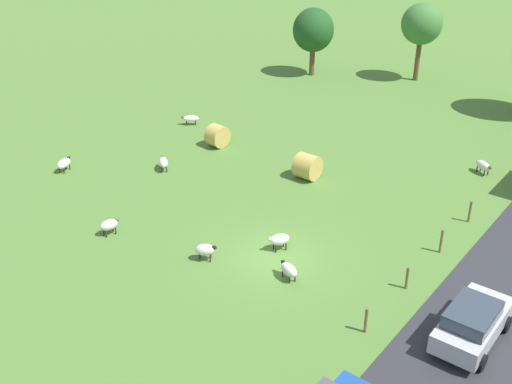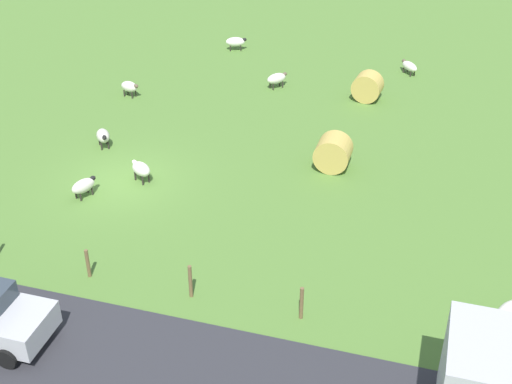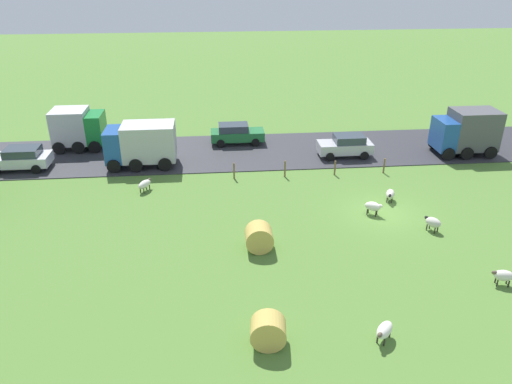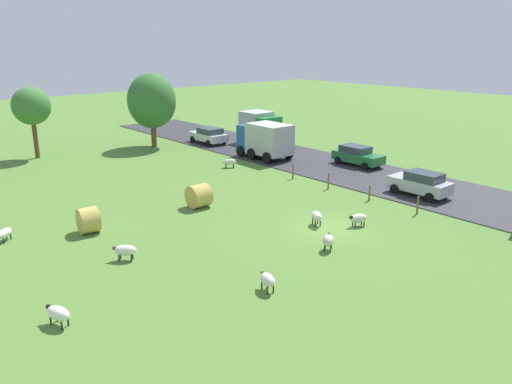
{
  "view_description": "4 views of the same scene",
  "coord_description": "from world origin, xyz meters",
  "px_view_note": "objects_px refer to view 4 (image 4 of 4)",
  "views": [
    {
      "loc": [
        14.16,
        -19.66,
        16.1
      ],
      "look_at": [
        -3.6,
        3.3,
        0.89
      ],
      "focal_mm": 44.17,
      "sensor_mm": 36.0,
      "label": 1
    },
    {
      "loc": [
        21.55,
        11.84,
        14.56
      ],
      "look_at": [
        1.0,
        5.83,
        1.11
      ],
      "focal_mm": 49.08,
      "sensor_mm": 36.0,
      "label": 2
    },
    {
      "loc": [
        -25.32,
        10.04,
        13.97
      ],
      "look_at": [
        0.81,
        7.61,
        1.33
      ],
      "focal_mm": 34.39,
      "sensor_mm": 36.0,
      "label": 3
    },
    {
      "loc": [
        -20.29,
        -17.18,
        10.14
      ],
      "look_at": [
        -0.32,
        5.86,
        0.83
      ],
      "focal_mm": 34.91,
      "sensor_mm": 36.0,
      "label": 4
    }
  ],
  "objects_px": {
    "sheep_4": "(317,216)",
    "sheep_6": "(4,233)",
    "sheep_1": "(328,240)",
    "car_1": "(421,183)",
    "sheep_5": "(58,313)",
    "tree_2": "(31,106)",
    "car_2": "(209,135)",
    "tree_0": "(152,101)",
    "car_0": "(357,155)",
    "hay_bale_0": "(88,220)",
    "truck_0": "(265,139)",
    "sheep_7": "(230,162)",
    "sheep_2": "(125,250)",
    "truck_1": "(260,126)",
    "hay_bale_1": "(199,196)",
    "sheep_3": "(267,280)",
    "sheep_0": "(358,218)"
  },
  "relations": [
    {
      "from": "sheep_0",
      "to": "sheep_4",
      "type": "xyz_separation_m",
      "value": [
        -1.69,
        1.65,
        0.07
      ]
    },
    {
      "from": "tree_2",
      "to": "car_2",
      "type": "xyz_separation_m",
      "value": [
        15.41,
        -4.9,
        -3.72
      ]
    },
    {
      "from": "hay_bale_0",
      "to": "truck_0",
      "type": "relative_size",
      "value": 0.29
    },
    {
      "from": "truck_0",
      "to": "hay_bale_0",
      "type": "bearing_deg",
      "value": -160.01
    },
    {
      "from": "sheep_2",
      "to": "sheep_6",
      "type": "distance_m",
      "value": 7.34
    },
    {
      "from": "sheep_1",
      "to": "car_1",
      "type": "bearing_deg",
      "value": 9.64
    },
    {
      "from": "sheep_2",
      "to": "sheep_3",
      "type": "bearing_deg",
      "value": -65.41
    },
    {
      "from": "sheep_3",
      "to": "hay_bale_1",
      "type": "relative_size",
      "value": 0.74
    },
    {
      "from": "tree_0",
      "to": "sheep_7",
      "type": "bearing_deg",
      "value": -88.08
    },
    {
      "from": "sheep_3",
      "to": "hay_bale_0",
      "type": "xyz_separation_m",
      "value": [
        -2.91,
        11.4,
        0.18
      ]
    },
    {
      "from": "sheep_4",
      "to": "sheep_6",
      "type": "xyz_separation_m",
      "value": [
        -14.17,
        9.13,
        -0.1
      ]
    },
    {
      "from": "tree_0",
      "to": "tree_2",
      "type": "bearing_deg",
      "value": 166.78
    },
    {
      "from": "tree_0",
      "to": "car_1",
      "type": "relative_size",
      "value": 1.76
    },
    {
      "from": "sheep_1",
      "to": "hay_bale_1",
      "type": "relative_size",
      "value": 0.72
    },
    {
      "from": "sheep_2",
      "to": "sheep_4",
      "type": "xyz_separation_m",
      "value": [
        10.45,
        -2.81,
        0.04
      ]
    },
    {
      "from": "sheep_2",
      "to": "hay_bale_0",
      "type": "xyz_separation_m",
      "value": [
        0.18,
        4.65,
        0.19
      ]
    },
    {
      "from": "tree_0",
      "to": "sheep_6",
      "type": "bearing_deg",
      "value": -138.08
    },
    {
      "from": "truck_0",
      "to": "hay_bale_1",
      "type": "bearing_deg",
      "value": -148.98
    },
    {
      "from": "sheep_5",
      "to": "car_0",
      "type": "xyz_separation_m",
      "value": [
        28.07,
        8.22,
        0.39
      ]
    },
    {
      "from": "sheep_1",
      "to": "hay_bale_0",
      "type": "bearing_deg",
      "value": 128.35
    },
    {
      "from": "hay_bale_0",
      "to": "tree_0",
      "type": "bearing_deg",
      "value": 51.46
    },
    {
      "from": "sheep_5",
      "to": "tree_2",
      "type": "distance_m",
      "value": 30.48
    },
    {
      "from": "sheep_6",
      "to": "truck_1",
      "type": "bearing_deg",
      "value": 21.53
    },
    {
      "from": "sheep_2",
      "to": "sheep_4",
      "type": "distance_m",
      "value": 10.82
    },
    {
      "from": "truck_0",
      "to": "car_0",
      "type": "bearing_deg",
      "value": -60.47
    },
    {
      "from": "car_2",
      "to": "sheep_7",
      "type": "bearing_deg",
      "value": -115.98
    },
    {
      "from": "sheep_7",
      "to": "car_1",
      "type": "relative_size",
      "value": 0.3
    },
    {
      "from": "sheep_7",
      "to": "tree_2",
      "type": "height_order",
      "value": "tree_2"
    },
    {
      "from": "sheep_4",
      "to": "sheep_3",
      "type": "bearing_deg",
      "value": -151.85
    },
    {
      "from": "sheep_5",
      "to": "car_0",
      "type": "relative_size",
      "value": 0.29
    },
    {
      "from": "sheep_0",
      "to": "car_0",
      "type": "bearing_deg",
      "value": 38.39
    },
    {
      "from": "car_0",
      "to": "sheep_3",
      "type": "bearing_deg",
      "value": -151.03
    },
    {
      "from": "sheep_4",
      "to": "sheep_6",
      "type": "distance_m",
      "value": 16.86
    },
    {
      "from": "sheep_0",
      "to": "sheep_5",
      "type": "relative_size",
      "value": 0.94
    },
    {
      "from": "sheep_2",
      "to": "car_2",
      "type": "height_order",
      "value": "car_2"
    },
    {
      "from": "tree_2",
      "to": "car_2",
      "type": "height_order",
      "value": "tree_2"
    },
    {
      "from": "sheep_5",
      "to": "truck_0",
      "type": "height_order",
      "value": "truck_0"
    },
    {
      "from": "sheep_1",
      "to": "car_2",
      "type": "relative_size",
      "value": 0.25
    },
    {
      "from": "truck_1",
      "to": "hay_bale_0",
      "type": "bearing_deg",
      "value": -152.02
    },
    {
      "from": "truck_1",
      "to": "car_1",
      "type": "distance_m",
      "value": 21.09
    },
    {
      "from": "sheep_3",
      "to": "sheep_7",
      "type": "bearing_deg",
      "value": 56.18
    },
    {
      "from": "sheep_6",
      "to": "hay_bale_1",
      "type": "xyz_separation_m",
      "value": [
        10.99,
        -2.01,
        0.28
      ]
    },
    {
      "from": "sheep_1",
      "to": "hay_bale_1",
      "type": "height_order",
      "value": "hay_bale_1"
    },
    {
      "from": "sheep_1",
      "to": "sheep_6",
      "type": "xyz_separation_m",
      "value": [
        -12.0,
        11.9,
        -0.09
      ]
    },
    {
      "from": "sheep_1",
      "to": "car_0",
      "type": "height_order",
      "value": "car_0"
    },
    {
      "from": "truck_0",
      "to": "tree_0",
      "type": "bearing_deg",
      "value": 113.62
    },
    {
      "from": "sheep_6",
      "to": "truck_1",
      "type": "xyz_separation_m",
      "value": [
        27.38,
        10.8,
        1.29
      ]
    },
    {
      "from": "sheep_4",
      "to": "hay_bale_1",
      "type": "relative_size",
      "value": 0.75
    },
    {
      "from": "sheep_1",
      "to": "car_2",
      "type": "distance_m",
      "value": 28.32
    },
    {
      "from": "truck_0",
      "to": "car_1",
      "type": "height_order",
      "value": "truck_0"
    }
  ]
}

